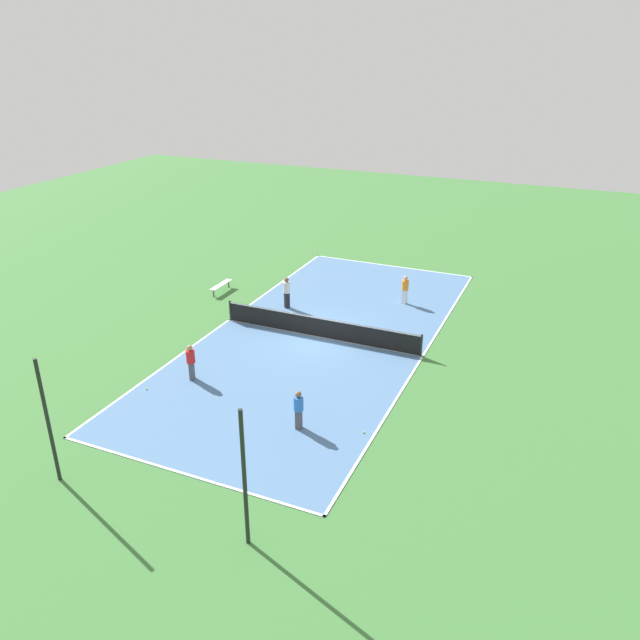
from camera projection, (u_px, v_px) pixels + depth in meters
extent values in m
plane|color=#3D7538|center=(320.00, 337.00, 29.74)|extent=(80.00, 80.00, 0.00)
cube|color=#4C729E|center=(320.00, 337.00, 29.74)|extent=(10.15, 22.55, 0.02)
cube|color=white|center=(423.00, 356.00, 27.90)|extent=(0.10, 22.55, 0.00)
cube|color=white|center=(229.00, 320.00, 31.56)|extent=(0.10, 22.55, 0.00)
cube|color=white|center=(391.00, 266.00, 39.13)|extent=(10.15, 0.10, 0.00)
cube|color=white|center=(183.00, 473.00, 20.34)|extent=(10.15, 0.10, 0.00)
cube|color=white|center=(320.00, 337.00, 29.73)|extent=(10.15, 0.10, 0.00)
cylinder|color=black|center=(421.00, 345.00, 27.73)|extent=(0.10, 0.10, 1.05)
cylinder|color=black|center=(230.00, 310.00, 31.31)|extent=(0.10, 0.10, 1.05)
cube|color=black|center=(320.00, 327.00, 29.53)|extent=(9.85, 0.03, 1.00)
cube|color=white|center=(320.00, 318.00, 29.34)|extent=(9.85, 0.04, 0.06)
cube|color=silver|center=(221.00, 285.00, 34.95)|extent=(0.36, 1.88, 0.04)
cylinder|color=#4C4C51|center=(229.00, 284.00, 35.71)|extent=(0.08, 0.08, 0.41)
cylinder|color=#4C4C51|center=(214.00, 293.00, 34.38)|extent=(0.08, 0.08, 0.41)
cube|color=black|center=(287.00, 300.00, 32.84)|extent=(0.31, 0.32, 0.84)
cylinder|color=silver|center=(287.00, 287.00, 32.55)|extent=(0.50, 0.50, 0.59)
sphere|color=brown|center=(286.00, 280.00, 32.37)|extent=(0.25, 0.25, 0.25)
cube|color=#4C4C51|center=(192.00, 371.00, 25.86)|extent=(0.28, 0.31, 0.78)
cylinder|color=red|center=(190.00, 356.00, 25.59)|extent=(0.47, 0.47, 0.55)
sphere|color=#A87A56|center=(190.00, 348.00, 25.43)|extent=(0.24, 0.24, 0.24)
cube|color=white|center=(405.00, 297.00, 33.39)|extent=(0.30, 0.27, 0.78)
cylinder|color=orange|center=(405.00, 285.00, 33.12)|extent=(0.46, 0.46, 0.54)
sphere|color=tan|center=(406.00, 278.00, 32.96)|extent=(0.23, 0.23, 0.23)
cube|color=#4C4C51|center=(299.00, 419.00, 22.57)|extent=(0.30, 0.27, 0.77)
cylinder|color=blue|center=(298.00, 404.00, 22.30)|extent=(0.45, 0.45, 0.54)
sphere|color=brown|center=(298.00, 394.00, 22.15)|extent=(0.23, 0.23, 0.23)
sphere|color=#CCE033|center=(373.00, 332.00, 30.17)|extent=(0.07, 0.07, 0.07)
sphere|color=#CCE033|center=(364.00, 432.00, 22.42)|extent=(0.07, 0.07, 0.07)
sphere|color=#CCE033|center=(146.00, 389.00, 25.21)|extent=(0.07, 0.07, 0.07)
cylinder|color=black|center=(244.00, 480.00, 16.66)|extent=(0.12, 0.12, 4.39)
cylinder|color=black|center=(48.00, 422.00, 19.19)|extent=(0.12, 0.12, 4.39)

